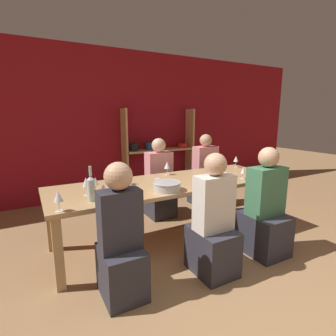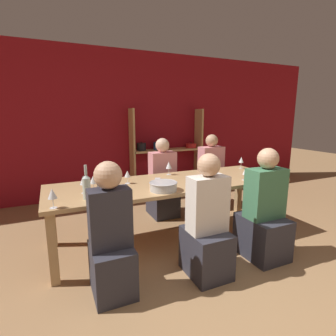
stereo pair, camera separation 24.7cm
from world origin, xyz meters
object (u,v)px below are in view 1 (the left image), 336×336
at_px(wine_glass_white_d, 167,165).
at_px(person_far_b, 159,187).
at_px(wine_glass_white_b, 104,189).
at_px(wine_glass_empty_a, 264,168).
at_px(person_far_a, 205,179).
at_px(wine_glass_empty_b, 86,182).
at_px(person_near_b, 213,230).
at_px(wine_glass_white_e, 128,175).
at_px(person_near_a, 264,215).
at_px(wine_bottle_green, 91,188).
at_px(wine_glass_red_b, 243,171).
at_px(person_near_c, 121,247).
at_px(dining_table, 172,187).
at_px(wine_glass_white_c, 236,159).
at_px(wine_glass_red_a, 58,197).
at_px(mixing_bowl, 167,186).
at_px(cell_phone, 158,180).
at_px(shelf_unit, 159,163).
at_px(wine_glass_white_a, 95,182).

height_order(wine_glass_white_d, person_far_b, person_far_b).
bearing_deg(wine_glass_white_b, wine_glass_empty_a, 0.24).
bearing_deg(person_far_a, wine_glass_empty_b, 22.93).
bearing_deg(person_near_b, wine_glass_empty_b, 143.06).
relative_size(wine_glass_white_e, person_near_a, 0.13).
height_order(wine_glass_white_e, person_far_a, person_far_a).
height_order(wine_bottle_green, wine_glass_red_b, wine_bottle_green).
distance_m(wine_glass_white_e, person_near_c, 1.03).
distance_m(wine_glass_white_b, wine_glass_red_b, 1.77).
distance_m(wine_glass_red_b, person_near_a, 0.65).
distance_m(dining_table, wine_glass_white_c, 1.34).
bearing_deg(wine_glass_empty_a, wine_glass_red_a, -177.09).
distance_m(person_near_a, person_near_b, 0.74).
height_order(person_near_b, person_far_b, same).
bearing_deg(mixing_bowl, wine_glass_empty_a, 0.87).
xyz_separation_m(wine_glass_white_b, person_near_a, (1.64, -0.50, -0.41)).
relative_size(wine_glass_empty_a, cell_phone, 0.85).
bearing_deg(dining_table, cell_phone, 127.75).
height_order(wine_glass_white_e, person_near_b, person_near_b).
bearing_deg(dining_table, person_near_b, -90.80).
bearing_deg(wine_glass_empty_b, person_far_a, 22.93).
bearing_deg(wine_bottle_green, mixing_bowl, -2.73).
bearing_deg(person_near_b, wine_glass_white_d, 83.38).
bearing_deg(wine_glass_red_b, person_near_c, -166.38).
xyz_separation_m(cell_phone, person_far_a, (1.24, 0.69, -0.29)).
distance_m(shelf_unit, wine_bottle_green, 2.88).
bearing_deg(shelf_unit, wine_bottle_green, -129.33).
height_order(wine_glass_white_d, wine_glass_white_e, wine_glass_white_d).
xyz_separation_m(wine_glass_white_b, wine_glass_white_c, (2.21, 0.59, 0.01)).
bearing_deg(cell_phone, dining_table, -52.25).
relative_size(dining_table, wine_glass_white_b, 17.83).
bearing_deg(person_near_b, dining_table, 89.20).
bearing_deg(person_far_b, wine_glass_empty_a, 134.77).
bearing_deg(wine_glass_white_a, person_far_b, 35.15).
distance_m(mixing_bowl, wine_glass_white_e, 0.52).
bearing_deg(wine_glass_red_b, wine_glass_white_c, 54.03).
relative_size(dining_table, wine_glass_white_a, 17.31).
bearing_deg(person_near_b, person_near_a, 2.58).
distance_m(wine_glass_white_c, cell_phone, 1.43).
height_order(wine_glass_white_a, person_near_a, person_near_a).
bearing_deg(wine_glass_red_a, wine_glass_red_b, 2.96).
bearing_deg(mixing_bowl, wine_glass_red_a, -174.29).
distance_m(wine_glass_white_c, wine_glass_empty_a, 0.58).
bearing_deg(person_far_b, dining_table, 74.71).
bearing_deg(wine_glass_empty_b, cell_phone, 13.51).
distance_m(dining_table, wine_glass_white_e, 0.56).
bearing_deg(person_near_c, person_far_b, 53.49).
bearing_deg(person_near_a, person_near_c, 177.74).
bearing_deg(wine_glass_white_b, wine_glass_white_c, 14.89).
xyz_separation_m(shelf_unit, mixing_bowl, (-1.03, -2.25, 0.22)).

